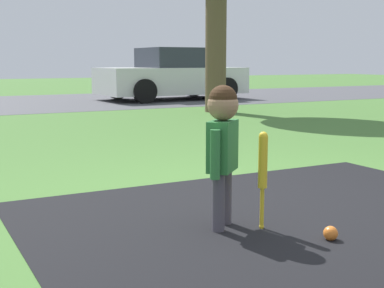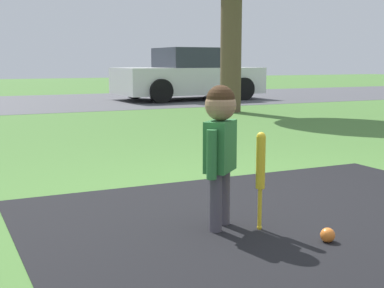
# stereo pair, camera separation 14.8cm
# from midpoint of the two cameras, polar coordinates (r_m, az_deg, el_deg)

# --- Properties ---
(ground_plane) EXTENTS (60.00, 60.00, 0.00)m
(ground_plane) POSITION_cam_midpoint_polar(r_m,az_deg,el_deg) (3.90, 7.08, -6.60)
(ground_plane) COLOR #477533
(street_strip) EXTENTS (40.00, 6.00, 0.01)m
(street_strip) POSITION_cam_midpoint_polar(r_m,az_deg,el_deg) (13.99, -18.98, 4.12)
(street_strip) COLOR #4C4C51
(street_strip) RESTS_ON ground
(child) EXTENTS (0.29, 0.26, 0.89)m
(child) POSITION_cam_midpoint_polar(r_m,az_deg,el_deg) (3.26, 2.00, 0.82)
(child) COLOR #4C4751
(child) RESTS_ON ground
(baseball_bat) EXTENTS (0.06, 0.06, 0.61)m
(baseball_bat) POSITION_cam_midpoint_polar(r_m,az_deg,el_deg) (3.29, 6.29, -2.39)
(baseball_bat) COLOR yellow
(baseball_bat) RESTS_ON ground
(sports_ball) EXTENTS (0.09, 0.09, 0.09)m
(sports_ball) POSITION_cam_midpoint_polar(r_m,az_deg,el_deg) (3.23, 13.29, -9.26)
(sports_ball) COLOR orange
(sports_ball) RESTS_ON ground
(parked_car) EXTENTS (3.90, 2.09, 1.39)m
(parked_car) POSITION_cam_midpoint_polar(r_m,az_deg,el_deg) (14.61, -2.37, 7.30)
(parked_car) COLOR silver
(parked_car) RESTS_ON ground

